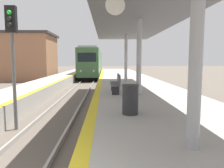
{
  "coord_description": "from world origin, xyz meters",
  "views": [
    {
      "loc": [
        2.06,
        -2.28,
        2.49
      ],
      "look_at": [
        2.54,
        13.43,
        0.81
      ],
      "focal_mm": 35.0,
      "sensor_mm": 36.0,
      "label": 1
    }
  ],
  "objects_px": {
    "signal_near": "(12,44)",
    "trash_bin": "(130,99)",
    "train": "(92,63)",
    "bench": "(116,83)"
  },
  "relations": [
    {
      "from": "trash_bin",
      "to": "bench",
      "type": "distance_m",
      "value": 4.47
    },
    {
      "from": "train",
      "to": "signal_near",
      "type": "bearing_deg",
      "value": -92.47
    },
    {
      "from": "trash_bin",
      "to": "bench",
      "type": "bearing_deg",
      "value": 92.43
    },
    {
      "from": "train",
      "to": "signal_near",
      "type": "height_order",
      "value": "signal_near"
    },
    {
      "from": "train",
      "to": "trash_bin",
      "type": "bearing_deg",
      "value": -84.46
    },
    {
      "from": "bench",
      "to": "signal_near",
      "type": "bearing_deg",
      "value": -141.47
    },
    {
      "from": "signal_near",
      "to": "trash_bin",
      "type": "relative_size",
      "value": 4.91
    },
    {
      "from": "signal_near",
      "to": "bench",
      "type": "xyz_separation_m",
      "value": [
        3.79,
        3.02,
        -1.66
      ]
    },
    {
      "from": "signal_near",
      "to": "train",
      "type": "bearing_deg",
      "value": 87.53
    },
    {
      "from": "train",
      "to": "trash_bin",
      "type": "distance_m",
      "value": 28.97
    }
  ]
}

